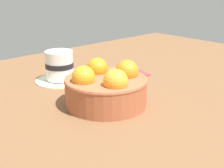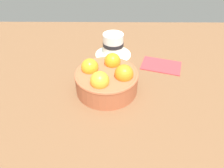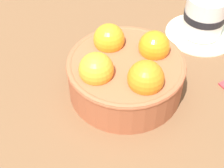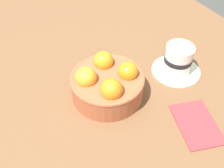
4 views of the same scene
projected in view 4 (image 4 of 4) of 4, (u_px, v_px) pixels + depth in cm
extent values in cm
cube|color=brown|center=(108.00, 101.00, 68.41)|extent=(153.05, 100.10, 4.74)
cylinder|color=#AD5938|center=(107.00, 86.00, 64.71)|extent=(16.91, 16.91, 5.75)
torus|color=#AD5938|center=(107.00, 78.00, 62.97)|extent=(17.11, 17.11, 1.00)
sphere|color=orange|center=(103.00, 61.00, 65.42)|extent=(4.69, 4.69, 4.69)
sphere|color=orange|center=(86.00, 77.00, 61.42)|extent=(4.82, 4.82, 4.82)
sphere|color=orange|center=(112.00, 89.00, 58.77)|extent=(4.95, 4.95, 4.95)
sphere|color=orange|center=(128.00, 72.00, 62.77)|extent=(4.64, 4.64, 4.64)
cylinder|color=white|center=(176.00, 70.00, 72.48)|extent=(12.54, 12.54, 0.60)
cylinder|color=white|center=(178.00, 59.00, 69.71)|extent=(7.00, 7.00, 7.25)
cylinder|color=black|center=(178.00, 58.00, 69.67)|extent=(7.16, 7.16, 1.30)
cube|color=#B23338|center=(197.00, 123.00, 60.23)|extent=(14.41, 11.71, 0.60)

